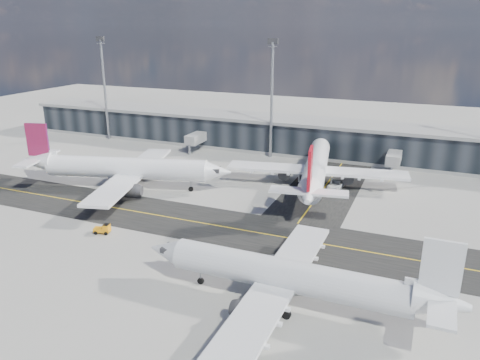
{
  "coord_description": "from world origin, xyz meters",
  "views": [
    {
      "loc": [
        36.88,
        -60.8,
        32.09
      ],
      "look_at": [
        5.78,
        13.95,
        5.0
      ],
      "focal_mm": 35.0,
      "sensor_mm": 36.0,
      "label": 1
    }
  ],
  "objects": [
    {
      "name": "floodlight_masts",
      "position": [
        0.0,
        48.0,
        15.61
      ],
      "size": [
        102.5,
        0.7,
        28.9
      ],
      "color": "gray",
      "rests_on": "ground"
    },
    {
      "name": "baggage_tug",
      "position": [
        -9.77,
        -5.83,
        0.82
      ],
      "size": [
        2.84,
        1.9,
        1.64
      ],
      "rotation": [
        0.0,
        0.0,
        -1.32
      ],
      "color": "orange",
      "rests_on": "ground"
    },
    {
      "name": "taxiway_lanes",
      "position": [
        3.91,
        10.74,
        0.01
      ],
      "size": [
        180.0,
        63.0,
        0.03
      ],
      "color": "black",
      "rests_on": "ground"
    },
    {
      "name": "service_van",
      "position": [
        20.28,
        30.01,
        0.83
      ],
      "size": [
        2.77,
        6.0,
        1.67
      ],
      "primitive_type": "imported",
      "rotation": [
        0.0,
        0.0,
        -0.0
      ],
      "color": "white",
      "rests_on": "ground"
    },
    {
      "name": "terminal_concourse",
      "position": [
        0.04,
        54.93,
        4.09
      ],
      "size": [
        152.0,
        19.8,
        8.8
      ],
      "color": "black",
      "rests_on": "ground"
    },
    {
      "name": "ground",
      "position": [
        0.0,
        0.0,
        0.0
      ],
      "size": [
        300.0,
        300.0,
        0.0
      ],
      "primitive_type": "plane",
      "color": "gray",
      "rests_on": "ground"
    },
    {
      "name": "airliner_af",
      "position": [
        -19.71,
        13.77,
        4.31
      ],
      "size": [
        43.52,
        37.43,
        13.04
      ],
      "rotation": [
        0.0,
        0.0,
        -1.31
      ],
      "color": "white",
      "rests_on": "ground"
    },
    {
      "name": "airliner_near",
      "position": [
        23.83,
        -13.6,
        3.79
      ],
      "size": [
        38.56,
        32.78,
        11.46
      ],
      "rotation": [
        0.0,
        0.0,
        1.57
      ],
      "color": "silver",
      "rests_on": "ground"
    },
    {
      "name": "airliner_redtail",
      "position": [
        16.2,
        29.0,
        4.27
      ],
      "size": [
        37.32,
        43.54,
        12.93
      ],
      "rotation": [
        0.0,
        0.0,
        0.18
      ],
      "color": "white",
      "rests_on": "ground"
    }
  ]
}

